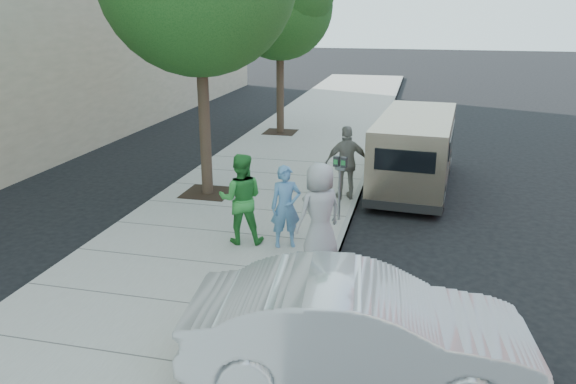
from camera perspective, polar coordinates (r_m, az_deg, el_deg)
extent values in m
plane|color=black|center=(11.75, -1.85, -5.15)|extent=(120.00, 120.00, 0.00)
cube|color=gray|center=(12.00, -6.48, -4.35)|extent=(5.00, 60.00, 0.15)
cube|color=gray|center=(11.45, 5.15, -5.45)|extent=(0.12, 60.00, 0.16)
cube|color=black|center=(14.52, -8.14, -0.05)|extent=(1.20, 1.20, 0.01)
cylinder|color=#38281E|center=(14.03, -8.50, 7.64)|extent=(0.28, 0.28, 3.96)
cube|color=black|center=(21.52, -0.78, 6.12)|extent=(1.20, 1.20, 0.01)
cylinder|color=#38281E|center=(21.22, -0.80, 10.76)|extent=(0.28, 0.28, 3.52)
sphere|color=#174718|center=(21.04, -0.83, 18.36)|extent=(3.80, 3.80, 3.80)
cylinder|color=gray|center=(12.41, 5.23, -0.33)|extent=(0.06, 0.06, 1.15)
cube|color=gray|center=(12.22, 5.32, 2.42)|extent=(0.23, 0.11, 0.08)
cube|color=#2D2D30|center=(12.22, 4.96, 3.12)|extent=(0.14, 0.13, 0.23)
cube|color=#2D2D30|center=(12.16, 5.72, 3.02)|extent=(0.14, 0.13, 0.23)
cube|color=tan|center=(15.26, 12.74, 4.23)|extent=(2.17, 5.01, 1.80)
cube|color=tan|center=(17.95, 13.47, 4.77)|extent=(1.70, 0.62, 0.77)
cube|color=black|center=(12.81, 11.76, 3.11)|extent=(1.35, 0.12, 0.50)
cylinder|color=black|center=(17.07, 10.43, 3.27)|extent=(0.29, 0.70, 0.69)
cylinder|color=black|center=(16.96, 15.77, 2.78)|extent=(0.29, 0.70, 0.69)
cylinder|color=black|center=(13.91, 8.58, -0.06)|extent=(0.29, 0.70, 0.69)
cylinder|color=black|center=(13.77, 15.12, -0.69)|extent=(0.29, 0.70, 0.69)
imported|color=silver|center=(7.43, 7.26, -13.80)|extent=(4.60, 2.04, 1.47)
imported|color=#5282AE|center=(10.92, -0.23, -1.51)|extent=(0.70, 0.59, 1.64)
imported|color=#2B8533|center=(11.12, -4.79, -0.69)|extent=(1.02, 0.87, 1.83)
imported|color=#9B9B9E|center=(10.27, 3.24, -2.11)|extent=(1.07, 1.08, 1.88)
imported|color=gray|center=(13.76, 6.00, 2.96)|extent=(1.16, 0.77, 1.82)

